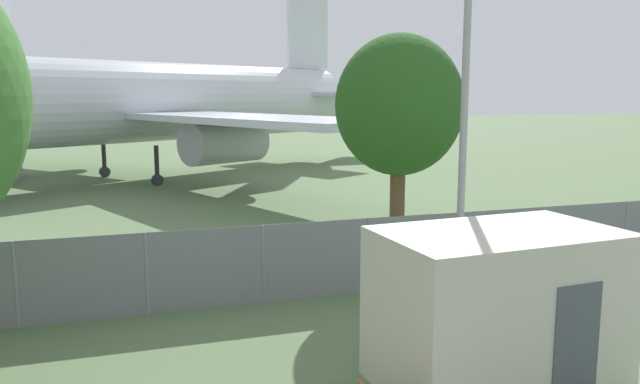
{
  "coord_description": "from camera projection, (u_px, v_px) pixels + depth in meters",
  "views": [
    {
      "loc": [
        -2.95,
        -3.73,
        4.7
      ],
      "look_at": [
        2.3,
        12.65,
        2.0
      ],
      "focal_mm": 35.0,
      "sensor_mm": 36.0,
      "label": 1
    }
  ],
  "objects": [
    {
      "name": "perimeter_fence",
      "position": [
        264.0,
        264.0,
        14.07
      ],
      "size": [
        56.07,
        0.07,
        1.81
      ],
      "color": "gray",
      "rests_on": "ground"
    },
    {
      "name": "airplane",
      "position": [
        105.0,
        103.0,
        32.67
      ],
      "size": [
        40.42,
        32.9,
        13.08
      ],
      "rotation": [
        0.0,
        0.0,
        -2.61
      ],
      "color": "silver",
      "rests_on": "ground"
    },
    {
      "name": "tree_left_of_cabin",
      "position": [
        399.0,
        106.0,
        15.79
      ],
      "size": [
        3.26,
        3.26,
        6.22
      ],
      "color": "brown",
      "rests_on": "ground"
    },
    {
      "name": "light_mast",
      "position": [
        466.0,
        67.0,
        13.17
      ],
      "size": [
        0.44,
        0.44,
        8.76
      ],
      "color": "#99999E",
      "rests_on": "ground"
    },
    {
      "name": "portable_cabin",
      "position": [
        497.0,
        308.0,
        10.07
      ],
      "size": [
        3.96,
        2.53,
        2.57
      ],
      "rotation": [
        0.0,
        0.0,
        0.07
      ],
      "color": "beige",
      "rests_on": "ground"
    }
  ]
}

